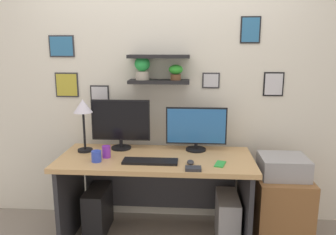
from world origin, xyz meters
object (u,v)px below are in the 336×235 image
(monitor_left, at_px, (121,123))
(scissors_tray, at_px, (193,169))
(printer, at_px, (283,166))
(cell_phone, at_px, (220,164))
(computer_mouse, at_px, (190,162))
(desk, at_px, (157,178))
(drawer_cabinet, at_px, (280,208))
(monitor_right, at_px, (196,128))
(coffee_mug, at_px, (96,156))
(desk_lamp, at_px, (83,111))
(pen_cup, at_px, (106,152))
(computer_tower_left, at_px, (98,210))
(computer_tower_right, at_px, (227,218))
(keyboard, at_px, (150,161))

(monitor_left, distance_m, scissors_tray, 0.85)
(printer, bearing_deg, cell_phone, -160.79)
(monitor_left, relative_size, computer_mouse, 5.85)
(desk, relative_size, drawer_cabinet, 2.74)
(monitor_right, xyz_separation_m, coffee_mug, (-0.80, -0.36, -0.16))
(monitor_right, xyz_separation_m, desk_lamp, (-0.98, -0.11, 0.16))
(coffee_mug, relative_size, drawer_cabinet, 0.15)
(pen_cup, bearing_deg, coffee_mug, -117.00)
(monitor_left, xyz_separation_m, computer_mouse, (0.63, -0.37, -0.22))
(computer_tower_left, height_order, computer_tower_right, computer_tower_right)
(computer_mouse, distance_m, desk_lamp, 1.03)
(keyboard, bearing_deg, monitor_left, 131.07)
(pen_cup, bearing_deg, computer_tower_left, 139.07)
(coffee_mug, relative_size, scissors_tray, 0.75)
(monitor_left, xyz_separation_m, drawer_cabinet, (1.40, -0.18, -0.69))
(desk_lamp, bearing_deg, cell_phone, -12.42)
(computer_tower_right, bearing_deg, printer, 4.86)
(printer, distance_m, computer_tower_left, 1.67)
(monitor_right, height_order, cell_phone, monitor_right)
(monitor_right, height_order, desk_lamp, desk_lamp)
(computer_tower_right, bearing_deg, scissors_tray, -136.74)
(desk_lamp, xyz_separation_m, coffee_mug, (0.18, -0.26, -0.32))
(computer_mouse, xyz_separation_m, cell_phone, (0.23, 0.00, -0.01))
(keyboard, bearing_deg, desk_lamp, 157.91)
(monitor_left, distance_m, monitor_right, 0.68)
(monitor_right, distance_m, computer_tower_left, 1.16)
(printer, xyz_separation_m, computer_tower_left, (-1.60, 0.03, -0.47))
(keyboard, height_order, drawer_cabinet, keyboard)
(desk, bearing_deg, drawer_cabinet, -0.69)
(desk, distance_m, computer_tower_right, 0.70)
(computer_mouse, height_order, printer, computer_mouse)
(keyboard, relative_size, computer_tower_right, 1.06)
(keyboard, relative_size, printer, 1.16)
(desk_lamp, height_order, drawer_cabinet, desk_lamp)
(monitor_left, relative_size, desk_lamp, 1.13)
(desk_lamp, bearing_deg, computer_tower_right, -4.85)
(scissors_tray, bearing_deg, pen_cup, 161.71)
(monitor_right, relative_size, printer, 1.41)
(coffee_mug, xyz_separation_m, printer, (1.53, 0.19, -0.12))
(monitor_left, relative_size, monitor_right, 0.98)
(keyboard, relative_size, pen_cup, 4.40)
(coffee_mug, distance_m, drawer_cabinet, 1.62)
(scissors_tray, bearing_deg, drawer_cabinet, 23.18)
(computer_tower_left, bearing_deg, desk_lamp, 159.15)
(monitor_left, distance_m, keyboard, 0.52)
(desk, xyz_separation_m, desk_lamp, (-0.64, 0.06, 0.57))
(scissors_tray, bearing_deg, computer_mouse, 99.57)
(scissors_tray, distance_m, printer, 0.82)
(monitor_right, distance_m, keyboard, 0.55)
(printer, bearing_deg, computer_mouse, -166.13)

